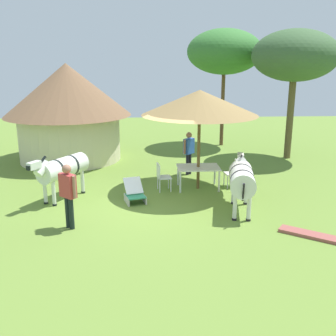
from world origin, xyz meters
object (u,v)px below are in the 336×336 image
patio_dining_table (198,169)px  standing_watcher (68,190)px  guest_beside_umbrella (189,149)px  acacia_tree_behind_hut (295,56)px  striped_lounge_chair (135,194)px  zebra_nearest_camera (62,169)px  acacia_tree_left_background (224,52)px  patio_chair_west_end (162,175)px  thatched_hut (68,107)px  shade_umbrella (200,103)px  zebra_by_umbrella (242,178)px  patio_chair_east_end (234,171)px

patio_dining_table → standing_watcher: size_ratio=0.83×
guest_beside_umbrella → acacia_tree_behind_hut: size_ratio=0.30×
striped_lounge_chair → zebra_nearest_camera: 2.31m
standing_watcher → acacia_tree_left_background: acacia_tree_left_background is taller
patio_dining_table → patio_chair_west_end: bearing=-171.3°
patio_chair_west_end → guest_beside_umbrella: guest_beside_umbrella is taller
thatched_hut → striped_lounge_chair: bearing=-62.0°
acacia_tree_left_background → shade_umbrella: bearing=-106.4°
patio_chair_west_end → striped_lounge_chair: size_ratio=1.00×
guest_beside_umbrella → standing_watcher: (-3.46, -4.67, 0.05)m
thatched_hut → zebra_by_umbrella: thatched_hut is taller
shade_umbrella → striped_lounge_chair: bearing=-149.9°
patio_chair_east_end → standing_watcher: standing_watcher is taller
striped_lounge_chair → zebra_by_umbrella: 3.19m
shade_umbrella → patio_dining_table: bearing=135.0°
acacia_tree_behind_hut → patio_chair_west_end: bearing=-143.2°
patio_chair_west_end → acacia_tree_behind_hut: bearing=118.1°
thatched_hut → guest_beside_umbrella: (4.74, -2.52, -1.25)m
thatched_hut → zebra_nearest_camera: thatched_hut is taller
standing_watcher → acacia_tree_left_background: (5.60, 9.75, 3.43)m
thatched_hut → guest_beside_umbrella: 5.51m
shade_umbrella → patio_chair_west_end: 2.59m
zebra_nearest_camera → acacia_tree_left_background: 10.36m
thatched_hut → zebra_nearest_camera: (0.68, -4.98, -1.24)m
patio_chair_east_end → patio_dining_table: bearing=90.0°
zebra_by_umbrella → guest_beside_umbrella: bearing=116.4°
patio_dining_table → patio_chair_east_end: bearing=7.0°
zebra_by_umbrella → acacia_tree_behind_hut: bearing=70.8°
patio_chair_west_end → guest_beside_umbrella: bearing=141.4°
patio_chair_west_end → acacia_tree_left_background: size_ratio=0.16×
acacia_tree_left_background → patio_chair_west_end: bearing=-114.7°
shade_umbrella → patio_chair_west_end: (-1.20, -0.18, -2.29)m
zebra_by_umbrella → shade_umbrella: bearing=124.6°
shade_umbrella → guest_beside_umbrella: 2.50m
striped_lounge_chair → zebra_nearest_camera: bearing=-25.4°
thatched_hut → acacia_tree_behind_hut: bearing=-1.3°
patio_chair_east_end → patio_chair_west_end: 2.44m
zebra_by_umbrella → zebra_nearest_camera: bearing=176.3°
acacia_tree_behind_hut → acacia_tree_left_background: 3.64m
shade_umbrella → patio_dining_table: 2.15m
patio_dining_table → patio_chair_west_end: 1.23m
thatched_hut → patio_dining_table: thatched_hut is taller
standing_watcher → zebra_nearest_camera: size_ratio=0.80×
acacia_tree_behind_hut → patio_chair_east_end: bearing=-129.4°
guest_beside_umbrella → zebra_nearest_camera: size_ratio=0.76×
zebra_nearest_camera → acacia_tree_behind_hut: bearing=-120.0°
shade_umbrella → zebra_by_umbrella: (0.94, -2.07, -1.85)m
standing_watcher → guest_beside_umbrella: bearing=95.1°
thatched_hut → standing_watcher: thatched_hut is taller
shade_umbrella → patio_chair_east_end: 2.59m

